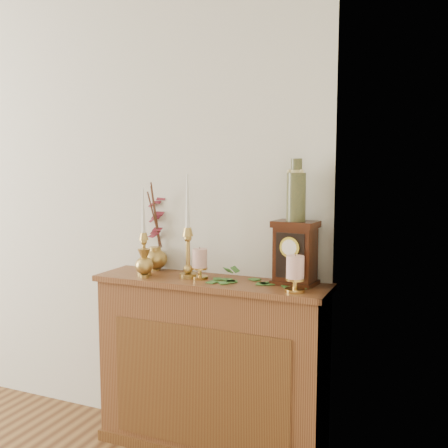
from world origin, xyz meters
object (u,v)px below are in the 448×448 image
at_px(candlestick_center, 188,244).
at_px(mantel_clock, 295,253).
at_px(ceramic_vase, 296,193).
at_px(candlestick_left, 144,247).
at_px(bud_vase, 144,264).
at_px(ginger_jar, 157,230).

relative_size(candlestick_center, mantel_clock, 1.72).
distance_m(candlestick_center, ceramic_vase, 0.62).
bearing_deg(ceramic_vase, candlestick_left, -171.75).
xyz_separation_m(bud_vase, ginger_jar, (-0.06, 0.23, 0.15)).
distance_m(candlestick_left, bud_vase, 0.10).
bearing_deg(candlestick_center, mantel_clock, 7.32).
bearing_deg(mantel_clock, ginger_jar, -177.38).
height_order(candlestick_left, ceramic_vase, ceramic_vase).
bearing_deg(mantel_clock, ceramic_vase, 90.00).
distance_m(candlestick_center, bud_vase, 0.25).
bearing_deg(candlestick_center, ginger_jar, 153.07).
bearing_deg(bud_vase, candlestick_center, 23.56).
distance_m(ginger_jar, ceramic_vase, 0.86).
bearing_deg(mantel_clock, candlestick_center, -165.58).
bearing_deg(candlestick_center, ceramic_vase, 7.61).
bearing_deg(candlestick_left, candlestick_center, 9.71).
relative_size(candlestick_center, ceramic_vase, 1.79).
distance_m(bud_vase, ceramic_vase, 0.87).
bearing_deg(ginger_jar, mantel_clock, -4.48).
height_order(candlestick_left, ginger_jar, ginger_jar).
bearing_deg(candlestick_left, ginger_jar, 98.11).
xyz_separation_m(candlestick_left, mantel_clock, (0.80, 0.11, 0.00)).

